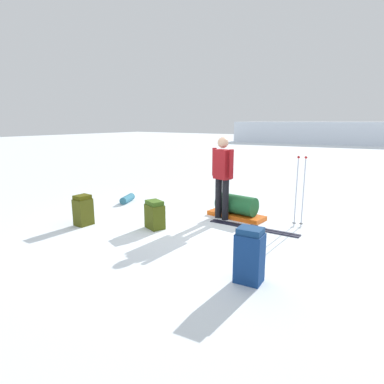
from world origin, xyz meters
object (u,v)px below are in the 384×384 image
at_px(backpack_bright, 249,256).
at_px(sleeping_mat_rolled, 127,199).
at_px(ski_poles_planted_near, 300,188).
at_px(backpack_small_spare, 83,210).
at_px(gear_sled, 236,207).
at_px(backpack_large_dark, 155,215).
at_px(skier_standing, 222,174).
at_px(ski_pair_near, 253,228).

distance_m(backpack_bright, sleeping_mat_rolled, 4.83).
xyz_separation_m(ski_poles_planted_near, sleeping_mat_rolled, (-4.15, -0.51, -0.67)).
distance_m(backpack_small_spare, sleeping_mat_rolled, 1.93).
relative_size(backpack_small_spare, sleeping_mat_rolled, 1.10).
xyz_separation_m(backpack_small_spare, gear_sled, (2.25, 2.17, -0.07)).
height_order(backpack_large_dark, sleeping_mat_rolled, backpack_large_dark).
bearing_deg(skier_standing, backpack_small_spare, -136.41).
bearing_deg(backpack_small_spare, backpack_large_dark, 26.47).
bearing_deg(ski_pair_near, backpack_large_dark, -145.55).
distance_m(backpack_large_dark, gear_sled, 1.80).
xyz_separation_m(backpack_bright, ski_poles_planted_near, (-0.19, 2.62, 0.41)).
bearing_deg(sleeping_mat_rolled, backpack_large_dark, -31.04).
distance_m(skier_standing, backpack_large_dark, 1.63).
bearing_deg(gear_sled, sleeping_mat_rolled, -172.78).
bearing_deg(backpack_bright, ski_pair_near, 113.05).
relative_size(skier_standing, sleeping_mat_rolled, 3.09).
height_order(ski_poles_planted_near, sleeping_mat_rolled, ski_poles_planted_near).
distance_m(backpack_large_dark, ski_poles_planted_near, 2.82).
bearing_deg(backpack_bright, sleeping_mat_rolled, 154.07).
xyz_separation_m(skier_standing, backpack_bright, (1.67, -2.23, -0.60)).
xyz_separation_m(skier_standing, ski_pair_near, (0.82, -0.22, -0.94)).
xyz_separation_m(backpack_large_dark, gear_sled, (0.95, 1.53, -0.04)).
relative_size(skier_standing, ski_poles_planted_near, 1.24).
relative_size(backpack_large_dark, sleeping_mat_rolled, 0.99).
distance_m(ski_pair_near, gear_sled, 0.79).
bearing_deg(backpack_large_dark, skier_standing, 60.32).
distance_m(backpack_bright, backpack_small_spare, 3.71).
bearing_deg(sleeping_mat_rolled, backpack_small_spare, -70.58).
bearing_deg(backpack_small_spare, backpack_bright, -4.67).
xyz_separation_m(backpack_large_dark, ski_poles_planted_near, (2.22, 1.67, 0.50)).
height_order(ski_pair_near, backpack_small_spare, backpack_small_spare).
relative_size(backpack_bright, gear_sled, 0.58).
relative_size(ski_poles_planted_near, sleeping_mat_rolled, 2.50).
bearing_deg(ski_poles_planted_near, backpack_small_spare, -146.55).
bearing_deg(backpack_small_spare, skier_standing, 43.59).
height_order(backpack_small_spare, ski_poles_planted_near, ski_poles_planted_near).
distance_m(skier_standing, sleeping_mat_rolled, 2.80).
bearing_deg(backpack_large_dark, ski_poles_planted_near, 37.08).
relative_size(backpack_large_dark, backpack_bright, 0.75).
relative_size(ski_pair_near, sleeping_mat_rolled, 3.26).
distance_m(gear_sled, sleeping_mat_rolled, 2.91).
height_order(skier_standing, ski_poles_planted_near, skier_standing).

